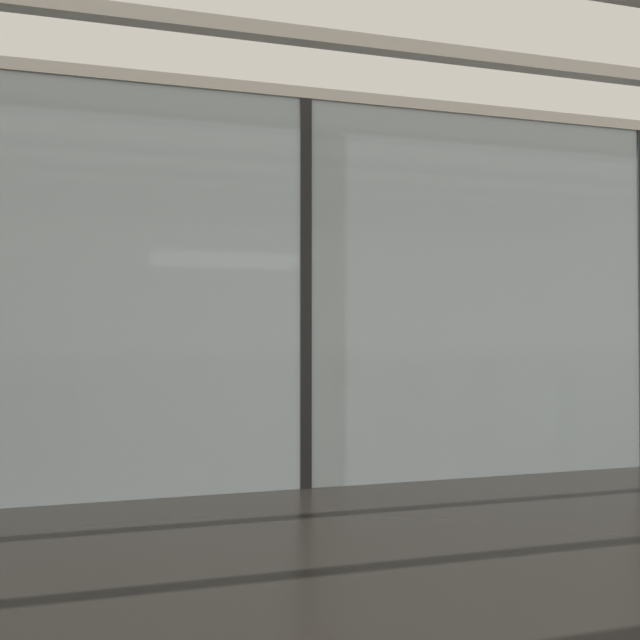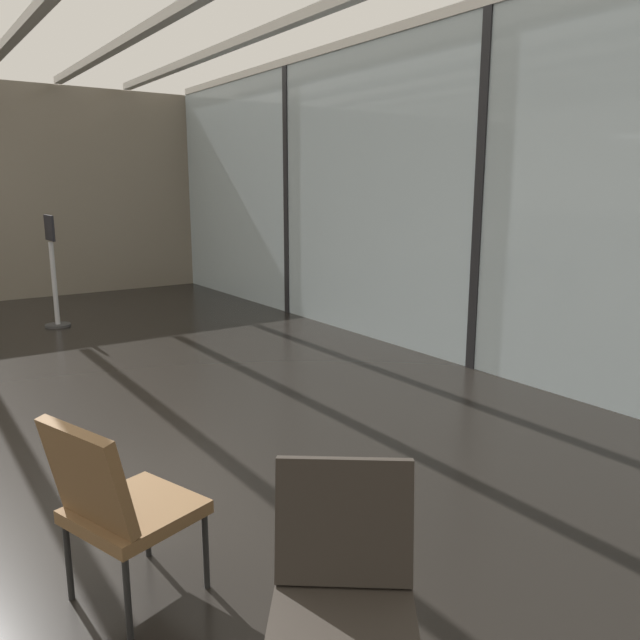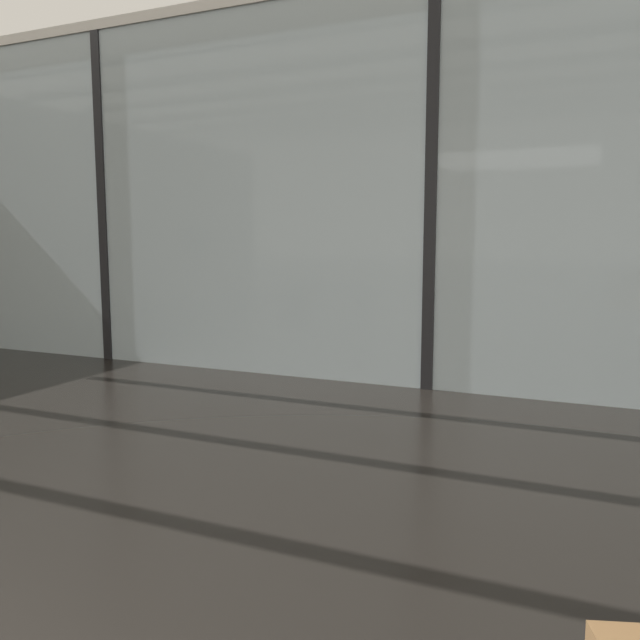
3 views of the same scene
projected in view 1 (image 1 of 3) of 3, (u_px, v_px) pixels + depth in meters
The scene contains 4 objects.
glass_curtain_wall at pixel (304, 293), 5.70m from camera, with size 14.00×0.08×3.39m, color silver.
window_mullion_1 at pixel (304, 293), 5.70m from camera, with size 0.10×0.12×3.39m, color black.
window_mullion_2 at pixel (639, 298), 6.62m from camera, with size 0.10×0.12×3.39m, color black.
parked_airplane at pixel (206, 293), 9.96m from camera, with size 11.49×3.89×3.89m.
Camera 1 is at (-1.37, -0.33, 1.36)m, focal length 36.70 mm.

